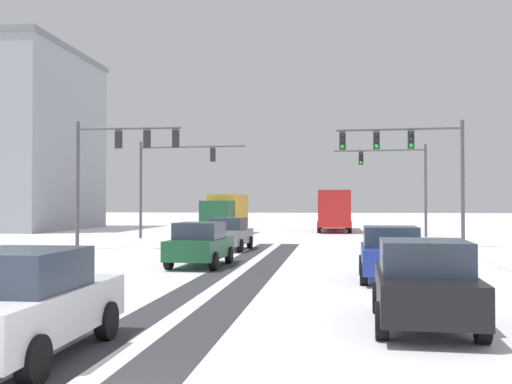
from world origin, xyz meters
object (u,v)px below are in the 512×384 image
at_px(traffic_signal_far_left, 170,171).
at_px(box_truck_delivery, 226,213).
at_px(car_black_fourth, 424,283).
at_px(car_white_fifth, 22,303).
at_px(car_dark_green_second, 200,244).
at_px(bus_oncoming, 334,208).
at_px(traffic_signal_near_right, 411,155).
at_px(car_blue_third, 390,253).
at_px(traffic_signal_near_left, 119,155).
at_px(traffic_signal_far_right, 399,173).
at_px(car_grey_lead, 229,234).

xyz_separation_m(traffic_signal_far_left, box_truck_delivery, (2.74, 5.73, -2.86)).
distance_m(car_black_fourth, car_white_fifth, 7.00).
relative_size(car_dark_green_second, bus_oncoming, 0.38).
relative_size(traffic_signal_far_left, traffic_signal_near_right, 1.11).
height_order(car_dark_green_second, car_blue_third, same).
height_order(traffic_signal_near_left, box_truck_delivery, traffic_signal_near_left).
bearing_deg(car_white_fifth, traffic_signal_far_right, 75.00).
relative_size(traffic_signal_near_right, car_grey_lead, 1.56).
height_order(traffic_signal_far_left, car_black_fourth, traffic_signal_far_left).
bearing_deg(traffic_signal_far_left, traffic_signal_near_right, -27.96).
bearing_deg(traffic_signal_near_left, traffic_signal_far_left, 90.59).
height_order(traffic_signal_far_right, car_grey_lead, traffic_signal_far_right).
bearing_deg(bus_oncoming, box_truck_delivery, -140.67).
relative_size(traffic_signal_near_left, traffic_signal_near_right, 1.00).
bearing_deg(car_white_fifth, traffic_signal_near_left, 106.70).
xyz_separation_m(car_grey_lead, box_truck_delivery, (-2.96, 15.28, 0.82)).
bearing_deg(bus_oncoming, traffic_signal_near_left, -115.86).
relative_size(traffic_signal_far_left, car_black_fourth, 1.73).
bearing_deg(car_black_fourth, car_blue_third, 89.78).
relative_size(traffic_signal_far_left, car_white_fifth, 1.75).
relative_size(car_grey_lead, bus_oncoming, 0.38).
bearing_deg(traffic_signal_far_right, box_truck_delivery, 172.96).
xyz_separation_m(car_black_fourth, car_white_fifth, (-6.27, -3.11, 0.00)).
bearing_deg(traffic_signal_near_right, car_white_fifth, -110.71).
distance_m(car_blue_third, bus_oncoming, 32.89).
relative_size(traffic_signal_far_right, car_blue_third, 1.56).
xyz_separation_m(traffic_signal_near_left, car_dark_green_second, (5.88, -7.36, -3.95)).
bearing_deg(car_white_fifth, traffic_signal_far_left, 101.62).
distance_m(traffic_signal_near_left, bus_oncoming, 24.94).
bearing_deg(car_black_fourth, traffic_signal_far_left, 114.68).
height_order(traffic_signal_far_right, traffic_signal_near_left, same).
height_order(traffic_signal_near_right, box_truck_delivery, traffic_signal_near_right).
bearing_deg(car_white_fifth, car_dark_green_second, 91.14).
relative_size(car_blue_third, bus_oncoming, 0.38).
bearing_deg(car_blue_third, box_truck_delivery, 110.55).
distance_m(traffic_signal_near_right, car_white_fifth, 24.39).
xyz_separation_m(car_dark_green_second, car_white_fifth, (0.26, -13.10, 0.00)).
height_order(car_black_fourth, bus_oncoming, bus_oncoming).
bearing_deg(car_grey_lead, traffic_signal_far_right, 54.49).
bearing_deg(traffic_signal_near_left, traffic_signal_near_right, 7.96).
distance_m(traffic_signal_far_left, car_dark_green_second, 18.60).
relative_size(traffic_signal_far_left, traffic_signal_near_left, 1.11).
bearing_deg(traffic_signal_far_left, traffic_signal_near_left, -89.41).
relative_size(car_dark_green_second, car_black_fourth, 1.00).
xyz_separation_m(traffic_signal_far_left, bus_oncoming, (10.91, 12.43, -2.51)).
xyz_separation_m(car_grey_lead, car_dark_green_second, (0.28, -7.68, 0.00)).
xyz_separation_m(traffic_signal_far_right, traffic_signal_near_right, (-0.73, -11.99, 0.35)).
xyz_separation_m(car_black_fourth, box_truck_delivery, (-9.77, 32.96, 0.82)).
bearing_deg(car_blue_third, car_black_fourth, -90.22).
xyz_separation_m(car_grey_lead, car_white_fifth, (0.54, -20.78, 0.00)).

